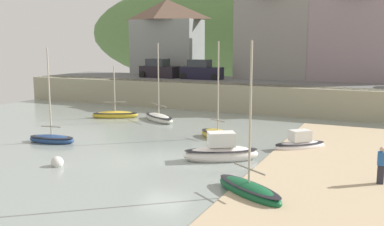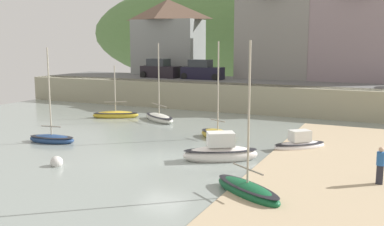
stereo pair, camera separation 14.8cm
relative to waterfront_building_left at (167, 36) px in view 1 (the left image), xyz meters
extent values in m
cube|color=gray|center=(12.87, -25.20, -6.72)|extent=(48.00, 40.00, 0.06)
cube|color=gray|center=(12.87, -8.20, -5.49)|extent=(48.00, 2.40, 2.40)
cube|color=#606060|center=(12.87, -4.50, -4.34)|extent=(48.00, 9.00, 0.10)
ellipsoid|color=#527940|center=(10.65, 30.00, 0.88)|extent=(80.00, 44.00, 21.61)
cube|color=gray|center=(0.00, 0.00, -1.22)|extent=(7.48, 4.21, 6.12)
pyramid|color=brown|center=(0.00, 0.00, 2.97)|extent=(7.78, 4.51, 2.27)
cube|color=gray|center=(12.45, 0.00, -0.17)|extent=(7.29, 5.30, 8.24)
cube|color=gray|center=(20.06, 0.00, -0.23)|extent=(8.76, 5.19, 8.11)
cube|color=tan|center=(22.40, 4.00, 0.72)|extent=(2.80, 2.80, 10.01)
ellipsoid|color=gold|center=(13.68, -19.29, -6.49)|extent=(3.13, 2.50, 0.72)
ellipsoid|color=black|center=(13.68, -19.29, -6.29)|extent=(3.07, 2.45, 0.12)
cylinder|color=#B2A893|center=(13.68, -19.29, -3.34)|extent=(0.09, 0.09, 5.58)
cylinder|color=gray|center=(13.68, -19.29, -5.54)|extent=(1.24, 0.70, 0.07)
ellipsoid|color=white|center=(19.05, -20.09, -6.52)|extent=(3.11, 2.99, 0.62)
ellipsoid|color=black|center=(19.05, -20.09, -6.35)|extent=(3.05, 2.93, 0.12)
cube|color=silver|center=(19.05, -20.09, -5.89)|extent=(1.35, 1.32, 0.63)
ellipsoid|color=navy|center=(4.84, -24.66, -6.52)|extent=(3.16, 1.61, 0.62)
ellipsoid|color=black|center=(4.84, -24.66, -6.35)|extent=(3.10, 1.58, 0.12)
cylinder|color=#B2A893|center=(4.84, -24.66, -3.56)|extent=(0.09, 0.09, 5.30)
cylinder|color=gray|center=(4.84, -24.66, -5.70)|extent=(1.37, 0.27, 0.07)
ellipsoid|color=silver|center=(7.22, -15.32, -6.49)|extent=(3.95, 3.30, 0.71)
ellipsoid|color=black|center=(7.22, -15.32, -6.29)|extent=(3.87, 3.24, 0.12)
cylinder|color=#B2A893|center=(7.22, -15.32, -3.41)|extent=(0.09, 0.09, 5.45)
cylinder|color=gray|center=(7.22, -15.32, -5.43)|extent=(2.11, 1.50, 0.07)
ellipsoid|color=gold|center=(3.26, -15.47, -6.49)|extent=(3.82, 2.70, 0.70)
ellipsoid|color=black|center=(3.26, -15.47, -6.30)|extent=(3.75, 2.65, 0.12)
cylinder|color=#B2A893|center=(3.26, -15.47, -4.30)|extent=(0.09, 0.09, 3.68)
cylinder|color=gray|center=(3.26, -15.47, -5.41)|extent=(1.63, 0.88, 0.07)
ellipsoid|color=silver|center=(15.77, -24.20, -6.42)|extent=(4.07, 3.17, 0.98)
ellipsoid|color=black|center=(15.77, -24.20, -6.15)|extent=(3.99, 3.10, 0.12)
cube|color=silver|center=(15.77, -24.20, -5.56)|extent=(1.66, 1.51, 0.72)
ellipsoid|color=#145832|center=(18.73, -28.87, -6.49)|extent=(3.72, 3.03, 0.72)
ellipsoid|color=black|center=(18.73, -28.87, -6.29)|extent=(3.65, 2.97, 0.12)
cylinder|color=#B2A893|center=(18.73, -28.87, -3.32)|extent=(0.09, 0.09, 5.62)
cylinder|color=gray|center=(18.73, -28.87, -5.57)|extent=(1.63, 1.16, 0.07)
cube|color=black|center=(1.46, -4.50, -3.69)|extent=(4.24, 2.06, 1.20)
cube|color=#282D33|center=(1.21, -4.50, -2.74)|extent=(2.23, 1.68, 0.80)
cylinder|color=black|center=(3.11, -3.70, -3.97)|extent=(0.64, 0.22, 0.64)
cylinder|color=black|center=(3.11, -5.30, -3.97)|extent=(0.64, 0.22, 0.64)
cylinder|color=black|center=(-0.19, -3.70, -3.97)|extent=(0.64, 0.22, 0.64)
cylinder|color=black|center=(-0.19, -5.30, -3.97)|extent=(0.64, 0.22, 0.64)
cube|color=black|center=(6.22, -4.50, -3.69)|extent=(4.11, 1.72, 1.20)
cube|color=#282D33|center=(5.97, -4.50, -2.74)|extent=(2.11, 1.51, 0.80)
cylinder|color=black|center=(7.87, -3.70, -3.97)|extent=(0.64, 0.22, 0.64)
cylinder|color=black|center=(7.87, -5.30, -3.97)|extent=(0.64, 0.22, 0.64)
cylinder|color=black|center=(4.57, -3.70, -3.97)|extent=(0.64, 0.22, 0.64)
cylinder|color=black|center=(4.57, -5.30, -3.97)|extent=(0.64, 0.22, 0.64)
cube|color=#282833|center=(23.48, -25.34, -6.18)|extent=(0.28, 0.20, 0.82)
cylinder|color=#23569E|center=(23.48, -25.34, -5.48)|extent=(0.34, 0.34, 0.58)
sphere|color=#D1A889|center=(23.48, -25.34, -5.08)|extent=(0.22, 0.22, 0.22)
sphere|color=silver|center=(8.77, -28.67, -6.50)|extent=(0.62, 0.62, 0.62)
camera|label=1|loc=(23.76, -45.45, -0.55)|focal=41.77mm
camera|label=2|loc=(23.89, -45.39, -0.55)|focal=41.77mm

